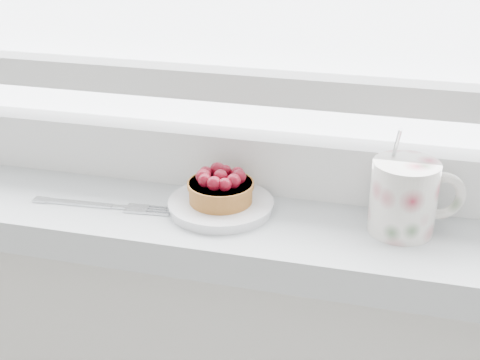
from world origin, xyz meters
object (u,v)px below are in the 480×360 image
(raspberry_tart, at_px, (221,187))
(fork, at_px, (101,205))
(saucer, at_px, (221,206))
(floral_mug, at_px, (406,196))

(raspberry_tart, distance_m, fork, 0.15)
(saucer, height_order, raspberry_tart, raspberry_tart)
(saucer, relative_size, fork, 0.72)
(raspberry_tart, relative_size, floral_mug, 0.66)
(raspberry_tart, height_order, fork, raspberry_tart)
(floral_mug, relative_size, fork, 0.68)
(floral_mug, bearing_deg, saucer, -178.77)
(saucer, height_order, fork, saucer)
(saucer, bearing_deg, fork, -168.98)
(saucer, distance_m, floral_mug, 0.21)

